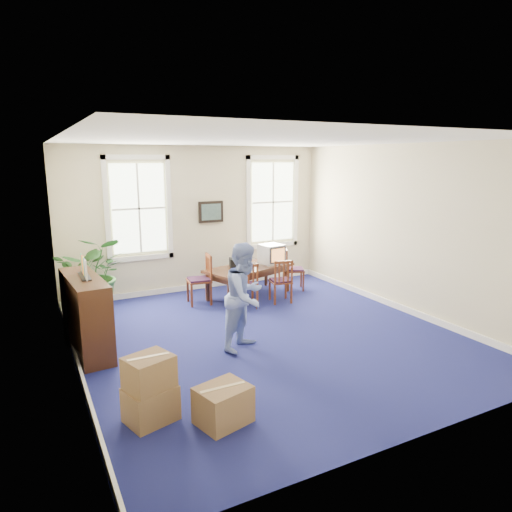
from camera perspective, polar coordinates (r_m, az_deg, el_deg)
name	(u,v)px	position (r m, az deg, el deg)	size (l,w,h in m)	color
floor	(267,336)	(7.79, 1.39, -9.93)	(6.50, 6.50, 0.00)	navy
ceiling	(268,140)	(7.23, 1.52, 14.31)	(6.50, 6.50, 0.00)	white
wall_back	(198,219)	(10.28, -7.30, 4.60)	(6.50, 6.50, 0.00)	beige
wall_front	(425,295)	(4.82, 20.35, -4.55)	(6.50, 6.50, 0.00)	beige
wall_left	(67,261)	(6.49, -22.50, -0.58)	(6.50, 6.50, 0.00)	beige
wall_right	(406,229)	(9.15, 18.20, 3.18)	(6.50, 6.50, 0.00)	beige
baseboard_back	(200,286)	(10.56, -7.02, -3.73)	(6.00, 0.04, 0.12)	white
baseboard_left	(79,369)	(6.97, -21.21, -13.01)	(0.04, 6.50, 0.12)	white
baseboard_right	(399,307)	(9.47, 17.46, -6.07)	(0.04, 6.50, 0.12)	white
window_left	(139,209)	(9.86, -14.45, 5.77)	(1.40, 0.12, 2.20)	white
window_right	(273,202)	(11.01, 2.08, 6.76)	(1.40, 0.12, 2.20)	white
wall_picture	(211,212)	(10.32, -5.65, 5.51)	(0.58, 0.06, 0.48)	black
conference_table	(249,281)	(9.85, -0.86, -3.16)	(1.94, 0.88, 0.66)	#412315
crt_tv	(272,254)	(10.02, 1.95, 0.27)	(0.46, 0.50, 0.42)	#B7B7BC
game_console	(283,261)	(10.15, 3.37, -0.68)	(0.14, 0.17, 0.04)	white
equipment_bag	(239,263)	(9.69, -2.15, -0.82)	(0.39, 0.25, 0.19)	black
chair_near_left	(246,285)	(9.07, -1.25, -3.62)	(0.42, 0.42, 0.93)	brown
chair_near_right	(281,280)	(9.44, 3.08, -3.06)	(0.41, 0.41, 0.91)	brown
chair_end_left	(199,279)	(9.37, -7.15, -2.92)	(0.46, 0.46, 1.02)	brown
chair_end_right	(294,269)	(10.36, 4.82, -1.64)	(0.42, 0.42, 0.94)	brown
man	(245,296)	(7.06, -1.34, -5.05)	(0.82, 0.63, 1.68)	#8299DC
credenza	(86,312)	(7.46, -20.50, -6.57)	(0.46, 1.60, 1.26)	#412315
brochure_rack	(83,261)	(7.26, -20.78, -0.59)	(0.13, 0.74, 0.33)	#99999E
potted_plant	(95,273)	(9.32, -19.46, -2.07)	(1.35, 1.18, 1.50)	#245320
cardboard_boxes	(165,379)	(5.58, -11.30, -14.90)	(1.43, 1.43, 0.82)	olive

